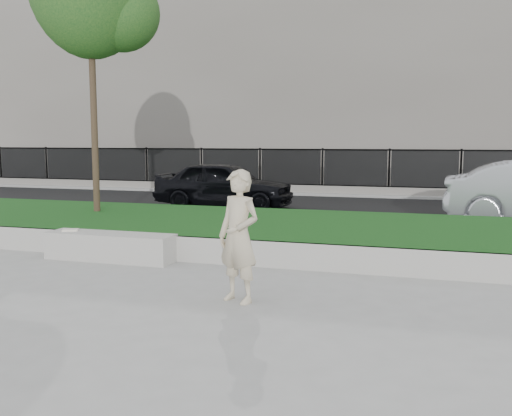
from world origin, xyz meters
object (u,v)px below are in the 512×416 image
(stone_bench, at_px, (110,247))
(book, at_px, (70,230))
(man, at_px, (239,236))
(car_dark, at_px, (224,185))

(stone_bench, bearing_deg, book, 178.89)
(stone_bench, bearing_deg, man, -30.57)
(man, distance_m, book, 3.83)
(book, bearing_deg, car_dark, 60.88)
(stone_bench, bearing_deg, car_dark, 94.98)
(man, xyz_separation_m, book, (-3.45, 1.62, -0.34))
(stone_bench, relative_size, car_dark, 0.56)
(man, bearing_deg, car_dark, 134.40)
(car_dark, bearing_deg, man, -158.77)
(car_dark, bearing_deg, book, 178.31)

